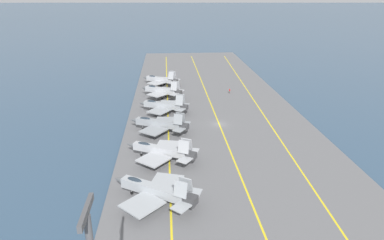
% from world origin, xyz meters
% --- Properties ---
extents(ground_plane, '(2000.00, 2000.00, 0.00)m').
position_xyz_m(ground_plane, '(0.00, 0.00, 0.00)').
color(ground_plane, '#334C66').
extents(carrier_deck, '(227.21, 50.72, 0.40)m').
position_xyz_m(carrier_deck, '(0.00, 0.00, 0.20)').
color(carrier_deck, slate).
rests_on(carrier_deck, ground).
extents(deck_stripe_foul_line, '(204.31, 9.24, 0.01)m').
position_xyz_m(deck_stripe_foul_line, '(0.00, -13.95, 0.40)').
color(deck_stripe_foul_line, yellow).
rests_on(deck_stripe_foul_line, carrier_deck).
extents(deck_stripe_centerline, '(204.49, 0.36, 0.01)m').
position_xyz_m(deck_stripe_centerline, '(0.00, 0.00, 0.40)').
color(deck_stripe_centerline, yellow).
rests_on(deck_stripe_centerline, carrier_deck).
extents(deck_stripe_edge_line, '(204.49, 0.44, 0.01)m').
position_xyz_m(deck_stripe_edge_line, '(0.00, 13.95, 0.40)').
color(deck_stripe_edge_line, yellow).
rests_on(deck_stripe_edge_line, carrier_deck).
extents(parked_jet_nearest, '(14.07, 16.12, 5.92)m').
position_xyz_m(parked_jet_nearest, '(-35.62, 16.66, 2.73)').
color(parked_jet_nearest, '#9EA3A8').
rests_on(parked_jet_nearest, carrier_deck).
extents(parked_jet_second, '(13.29, 16.42, 5.76)m').
position_xyz_m(parked_jet_second, '(-20.06, 15.56, 2.68)').
color(parked_jet_second, '#A8AAAF').
rests_on(parked_jet_second, carrier_deck).
extents(parked_jet_third, '(13.29, 16.29, 5.78)m').
position_xyz_m(parked_jet_third, '(-4.38, 16.19, 2.73)').
color(parked_jet_third, gray).
rests_on(parked_jet_third, carrier_deck).
extents(parked_jet_fourth, '(13.46, 15.74, 6.07)m').
position_xyz_m(parked_jet_fourth, '(10.62, 15.10, 2.65)').
color(parked_jet_fourth, '#93999E').
rests_on(parked_jet_fourth, carrier_deck).
extents(parked_jet_fifth, '(12.52, 15.23, 6.40)m').
position_xyz_m(parked_jet_fifth, '(25.45, 15.79, 3.09)').
color(parked_jet_fifth, '#A8AAAF').
rests_on(parked_jet_fifth, carrier_deck).
extents(parked_jet_sixth, '(12.71, 14.88, 6.03)m').
position_xyz_m(parked_jet_sixth, '(41.89, 16.31, 2.72)').
color(parked_jet_sixth, '#A8AAAF').
rests_on(parked_jet_sixth, carrier_deck).
extents(crew_red_vest, '(0.40, 0.45, 1.72)m').
position_xyz_m(crew_red_vest, '(29.18, -8.17, 1.35)').
color(crew_red_vest, '#4C473D').
rests_on(crew_red_vest, carrier_deck).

